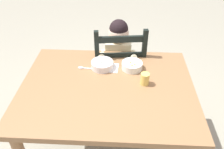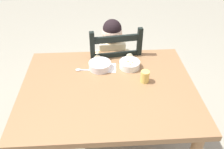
# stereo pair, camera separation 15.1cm
# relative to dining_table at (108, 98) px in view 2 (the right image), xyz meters

# --- Properties ---
(dining_table) EXTENTS (1.19, 0.93, 0.73)m
(dining_table) POSITION_rel_dining_table_xyz_m (0.00, 0.00, 0.00)
(dining_table) COLOR #946C46
(dining_table) RESTS_ON ground
(dining_chair) EXTENTS (0.47, 0.47, 0.97)m
(dining_chair) POSITION_rel_dining_table_xyz_m (0.07, 0.52, -0.15)
(dining_chair) COLOR black
(dining_chair) RESTS_ON ground
(child_figure) EXTENTS (0.32, 0.31, 0.98)m
(child_figure) POSITION_rel_dining_table_xyz_m (0.06, 0.51, 0.02)
(child_figure) COLOR beige
(child_figure) RESTS_ON ground
(bowl_of_peas) EXTENTS (0.17, 0.17, 0.06)m
(bowl_of_peas) POSITION_rel_dining_table_xyz_m (-0.05, 0.22, 0.13)
(bowl_of_peas) COLOR white
(bowl_of_peas) RESTS_ON dining_table
(bowl_of_carrots) EXTENTS (0.16, 0.16, 0.05)m
(bowl_of_carrots) POSITION_rel_dining_table_xyz_m (0.17, 0.22, 0.13)
(bowl_of_carrots) COLOR white
(bowl_of_carrots) RESTS_ON dining_table
(spoon) EXTENTS (0.14, 0.04, 0.01)m
(spoon) POSITION_rel_dining_table_xyz_m (-0.19, 0.20, 0.11)
(spoon) COLOR silver
(spoon) RESTS_ON dining_table
(drinking_cup) EXTENTS (0.06, 0.06, 0.09)m
(drinking_cup) POSITION_rel_dining_table_xyz_m (0.26, 0.04, 0.15)
(drinking_cup) COLOR #E5C55D
(drinking_cup) RESTS_ON dining_table
(paper_napkin) EXTENTS (0.15, 0.14, 0.00)m
(paper_napkin) POSITION_rel_dining_table_xyz_m (0.00, 0.22, 0.11)
(paper_napkin) COLOR white
(paper_napkin) RESTS_ON dining_table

